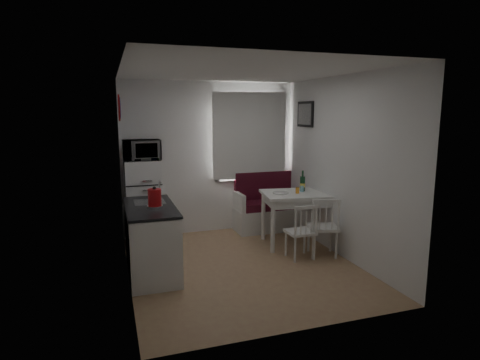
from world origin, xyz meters
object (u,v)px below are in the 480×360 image
at_px(kitchen_counter, 151,239).
at_px(kettle, 155,198).
at_px(dining_table, 299,198).
at_px(fridge, 144,202).
at_px(microwave, 142,150).
at_px(wine_bottle, 303,181).
at_px(bench, 274,210).
at_px(chair_left, 303,226).
at_px(chair_right, 326,221).

xyz_separation_m(kitchen_counter, kettle, (0.05, -0.14, 0.58)).
xyz_separation_m(dining_table, fridge, (-2.32, 0.81, -0.07)).
relative_size(microwave, wine_bottle, 1.71).
height_order(bench, dining_table, bench).
relative_size(chair_left, microwave, 0.77).
bearing_deg(bench, wine_bottle, -80.55).
bearing_deg(kitchen_counter, kettle, -70.73).
height_order(chair_left, microwave, microwave).
relative_size(dining_table, microwave, 2.17).
distance_m(bench, chair_right, 1.60).
xyz_separation_m(chair_left, kettle, (-2.04, 0.07, 0.53)).
relative_size(kitchen_counter, wine_bottle, 4.01).
height_order(dining_table, fridge, fridge).
distance_m(microwave, kettle, 1.42).
xyz_separation_m(dining_table, chair_left, (-0.25, -0.65, -0.24)).
height_order(kitchen_counter, dining_table, kitchen_counter).
xyz_separation_m(bench, fridge, (-2.29, -0.11, 0.34)).
distance_m(dining_table, chair_right, 0.70).
bearing_deg(bench, dining_table, -88.50).
height_order(fridge, microwave, microwave).
xyz_separation_m(dining_table, wine_bottle, (0.11, 0.10, 0.26)).
distance_m(chair_left, fridge, 2.54).
bearing_deg(chair_left, kettle, 176.43).
relative_size(chair_right, kettle, 1.92).
bearing_deg(fridge, dining_table, -19.18).
relative_size(kitchen_counter, microwave, 2.34).
bearing_deg(dining_table, wine_bottle, 50.74).
distance_m(kitchen_counter, wine_bottle, 2.57).
bearing_deg(wine_bottle, fridge, 163.79).
distance_m(chair_right, microwave, 2.97).
distance_m(bench, microwave, 2.58).
bearing_deg(dining_table, bench, 100.55).
bearing_deg(kettle, chair_left, -2.07).
relative_size(dining_table, wine_bottle, 3.73).
height_order(kettle, wine_bottle, wine_bottle).
distance_m(dining_table, wine_bottle, 0.30).
bearing_deg(wine_bottle, dining_table, -138.31).
xyz_separation_m(microwave, wine_bottle, (2.43, -0.66, -0.51)).
xyz_separation_m(bench, dining_table, (0.02, -0.92, 0.40)).
xyz_separation_m(bench, kettle, (-2.26, -1.50, 0.69)).
bearing_deg(chair_right, fridge, 165.29).
height_order(bench, chair_right, bench).
bearing_deg(chair_left, wine_bottle, 62.81).
bearing_deg(kettle, dining_table, 14.22).
bearing_deg(fridge, microwave, -90.00).
bearing_deg(fridge, kettle, -88.76).
height_order(chair_right, wine_bottle, wine_bottle).
bearing_deg(chair_left, kitchen_counter, 172.61).
relative_size(dining_table, chair_right, 2.42).
height_order(chair_left, wine_bottle, wine_bottle).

